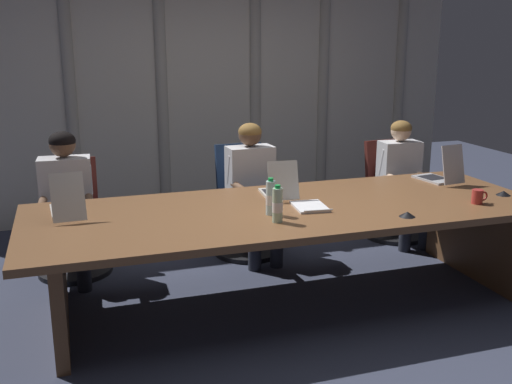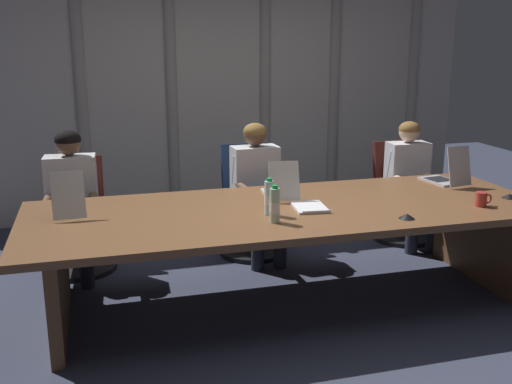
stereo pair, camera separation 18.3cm
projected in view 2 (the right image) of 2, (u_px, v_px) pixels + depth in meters
name	position (u px, v px, depth m)	size (l,w,h in m)	color
ground_plane	(288.00, 300.00, 4.39)	(11.30, 11.30, 0.00)	#383D51
conference_table	(289.00, 226.00, 4.24)	(3.70, 1.33, 0.72)	brown
curtain_backdrop	(217.00, 86.00, 6.33)	(5.65, 0.17, 2.79)	beige
laptop_left_end	(68.00, 204.00, 4.08)	(0.24, 0.50, 0.31)	beige
laptop_left_mid	(280.00, 189.00, 4.48)	(0.26, 0.42, 0.30)	beige
laptop_center	(446.00, 176.00, 4.88)	(0.27, 0.44, 0.33)	#BCBCC1
office_chair_left_end	(79.00, 228.00, 4.95)	(0.60, 0.60, 0.93)	#511E19
office_chair_left_mid	(251.00, 213.00, 5.33)	(0.60, 0.60, 0.97)	navy
office_chair_center	(401.00, 203.00, 5.72)	(0.60, 0.60, 0.93)	#511E19
person_left_end	(71.00, 195.00, 4.72)	(0.43, 0.56, 1.19)	silver
person_left_mid	(258.00, 183.00, 5.12)	(0.43, 0.56, 1.19)	silver
person_center	(411.00, 176.00, 5.50)	(0.41, 0.56, 1.15)	silver
water_bottle_primary	(269.00, 198.00, 4.00)	(0.07, 0.07, 0.26)	silver
water_bottle_secondary	(275.00, 205.00, 3.84)	(0.07, 0.07, 0.25)	#ADD1B2
coffee_mug_near	(482.00, 199.00, 4.22)	(0.13, 0.08, 0.10)	#B2332D
conference_mic_left_side	(407.00, 216.00, 3.94)	(0.11, 0.11, 0.04)	black
conference_mic_middle	(510.00, 196.00, 4.45)	(0.11, 0.11, 0.04)	black
spiral_notepad	(310.00, 207.00, 4.18)	(0.25, 0.33, 0.03)	silver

